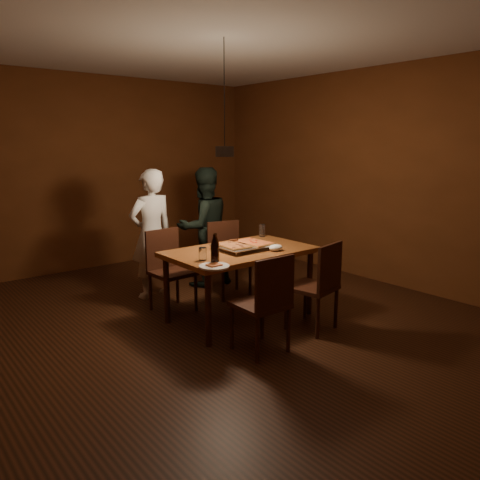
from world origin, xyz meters
TOP-DOWN VIEW (x-y plane):
  - room_shell at (0.00, 0.00)m, footprint 6.00×6.00m
  - dining_table at (0.17, -0.03)m, footprint 1.50×0.90m
  - chair_far_left at (-0.26, 0.71)m, footprint 0.44×0.44m
  - chair_far_right at (0.57, 0.72)m, footprint 0.50×0.50m
  - chair_near_left at (-0.20, -0.84)m, footprint 0.43×0.43m
  - chair_near_right at (0.56, -0.79)m, footprint 0.50×0.50m
  - pizza_tray at (0.20, -0.04)m, footprint 0.56×0.46m
  - pizza_meat at (0.07, -0.03)m, footprint 0.26×0.38m
  - pizza_cheese at (0.33, -0.05)m, footprint 0.28×0.42m
  - spatula at (0.19, -0.03)m, footprint 0.11×0.25m
  - beer_bottle_a at (-0.38, -0.34)m, footprint 0.07×0.07m
  - beer_bottle_b at (-0.34, -0.30)m, footprint 0.07×0.07m
  - water_glass_left at (-0.39, -0.16)m, footprint 0.08×0.08m
  - water_glass_right at (0.80, 0.34)m, footprint 0.07×0.07m
  - plate_slice at (-0.46, -0.44)m, footprint 0.27×0.27m
  - napkin at (0.42, -0.31)m, footprint 0.16×0.12m
  - diner_white at (-0.19, 1.19)m, footprint 0.57×0.39m
  - diner_dark at (0.58, 1.22)m, footprint 0.79×0.64m
  - pendant_lamp at (0.00, 0.00)m, footprint 0.18×0.18m

SIDE VIEW (x-z plane):
  - chair_far_left at x=-0.26m, z-range 0.29..0.78m
  - chair_far_right at x=0.57m, z-range 0.29..0.78m
  - chair_near_left at x=-0.20m, z-range 0.29..0.78m
  - chair_near_right at x=0.56m, z-range 0.29..0.78m
  - dining_table at x=0.17m, z-range 0.30..1.05m
  - plate_slice at x=-0.46m, z-range 0.75..0.77m
  - diner_dark at x=0.58m, z-range 0.00..1.53m
  - diner_white at x=-0.19m, z-range 0.00..1.54m
  - pizza_tray at x=0.20m, z-range 0.75..0.80m
  - napkin at x=0.42m, z-range 0.75..0.81m
  - pizza_meat at x=0.07m, z-range 0.80..0.82m
  - pizza_cheese at x=0.33m, z-range 0.80..0.82m
  - water_glass_left at x=-0.39m, z-range 0.75..0.87m
  - spatula at x=0.19m, z-range 0.79..0.83m
  - water_glass_right at x=0.80m, z-range 0.75..0.89m
  - beer_bottle_b at x=-0.34m, z-range 0.75..1.02m
  - beer_bottle_a at x=-0.38m, z-range 0.75..1.02m
  - room_shell at x=0.00m, z-range -1.60..4.40m
  - pendant_lamp at x=0.00m, z-range 1.21..2.31m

